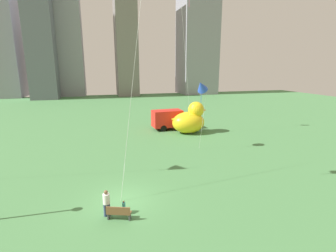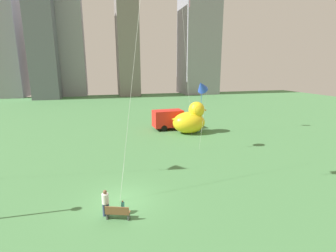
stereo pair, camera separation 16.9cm
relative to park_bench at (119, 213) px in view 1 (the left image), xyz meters
The scene contains 9 objects.
ground_plane 2.28m from the park_bench, 77.46° to the left, with size 140.00×140.00×0.00m, color #49824A.
park_bench is the anchor object (origin of this frame).
person_adult 1.01m from the park_bench, 138.89° to the left, with size 0.42×0.42×1.72m.
person_child 0.72m from the park_bench, 59.60° to the left, with size 0.21×0.21×0.85m.
giant_inflatable_duck 21.36m from the park_bench, 58.42° to the left, with size 5.25×3.37×4.35m.
box_truck 23.02m from the park_bench, 65.98° to the left, with size 6.05×2.66×2.85m.
city_skyline 73.23m from the park_bench, 87.46° to the left, with size 70.44×17.39×41.38m.
kite_pink 26.68m from the park_bench, 59.37° to the left, with size 1.76×1.67×18.61m.
kite_blue 15.79m from the park_bench, 48.05° to the left, with size 1.89×1.87×7.80m.
Camera 1 is at (-1.19, -15.86, 8.93)m, focal length 26.77 mm.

